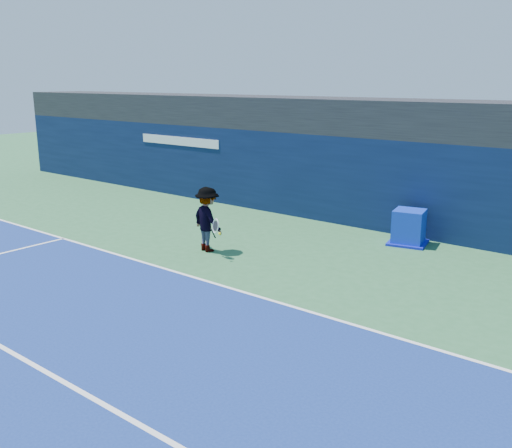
# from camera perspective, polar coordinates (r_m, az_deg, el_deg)

# --- Properties ---
(ground) EXTENTS (80.00, 80.00, 0.00)m
(ground) POSITION_cam_1_polar(r_m,az_deg,el_deg) (13.31, -17.80, -7.84)
(ground) COLOR #2D6539
(ground) RESTS_ON ground
(baseline) EXTENTS (24.00, 0.10, 0.01)m
(baseline) POSITION_cam_1_polar(r_m,az_deg,el_deg) (15.03, -8.26, -4.70)
(baseline) COLOR white
(baseline) RESTS_ON ground
(stadium_band) EXTENTS (36.00, 3.00, 1.20)m
(stadium_band) POSITION_cam_1_polar(r_m,az_deg,el_deg) (20.96, 8.88, 10.68)
(stadium_band) COLOR black
(stadium_band) RESTS_ON back_wall_assembly
(back_wall_assembly) EXTENTS (36.00, 1.03, 3.00)m
(back_wall_assembly) POSITION_cam_1_polar(r_m,az_deg,el_deg) (20.34, 7.22, 4.68)
(back_wall_assembly) COLOR #091635
(back_wall_assembly) RESTS_ON ground
(equipment_cart) EXTENTS (1.31, 1.31, 1.05)m
(equipment_cart) POSITION_cam_1_polar(r_m,az_deg,el_deg) (17.82, 15.02, -0.43)
(equipment_cart) COLOR #0D29B9
(equipment_cart) RESTS_ON ground
(tennis_player) EXTENTS (1.44, 0.96, 1.88)m
(tennis_player) POSITION_cam_1_polar(r_m,az_deg,el_deg) (16.46, -4.87, 0.47)
(tennis_player) COLOR silver
(tennis_player) RESTS_ON ground
(tennis_ball) EXTENTS (0.07, 0.07, 0.07)m
(tennis_ball) POSITION_cam_1_polar(r_m,az_deg,el_deg) (15.60, -3.66, -0.96)
(tennis_ball) COLOR #EEF31B
(tennis_ball) RESTS_ON ground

